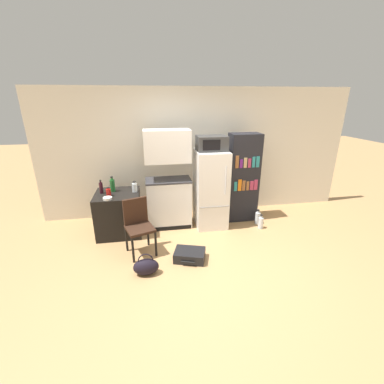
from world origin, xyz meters
TOP-DOWN VIEW (x-y plane):
  - ground_plane at (0.00, 0.00)m, footprint 24.00×24.00m
  - wall_back at (0.20, 2.00)m, footprint 6.40×0.10m
  - side_table at (-1.43, 1.23)m, footprint 0.77×0.74m
  - kitchen_hutch at (-0.51, 1.37)m, footprint 0.84×0.47m
  - refrigerator at (0.29, 1.28)m, footprint 0.58×0.67m
  - microwave at (0.28, 1.28)m, footprint 0.53×0.37m
  - bookshelf at (0.97, 1.42)m, footprint 0.58×0.36m
  - bottle_green_tall at (-1.51, 1.35)m, footprint 0.08×0.08m
  - bottle_ketchup_red at (-1.55, 1.12)m, footprint 0.08×0.08m
  - bottle_clear_short at (-1.12, 1.26)m, footprint 0.09×0.09m
  - bottle_wine_dark at (-1.70, 1.28)m, footprint 0.06×0.06m
  - bowl at (-1.55, 0.95)m, footprint 0.15×0.15m
  - chair at (-1.07, 0.54)m, footprint 0.51×0.51m
  - suitcase_large_flat at (-0.30, 0.15)m, footprint 0.54×0.45m
  - handbag at (-0.97, -0.09)m, footprint 0.36×0.20m
  - water_bottle_front at (1.22, 1.12)m, footprint 0.10×0.10m
  - water_bottle_middle at (1.20, 0.93)m, footprint 0.09×0.09m

SIDE VIEW (x-z plane):
  - ground_plane at x=0.00m, z-range 0.00..0.00m
  - suitcase_large_flat at x=-0.30m, z-range 0.00..0.15m
  - water_bottle_middle at x=1.20m, z-range -0.02..0.26m
  - handbag at x=-0.97m, z-range -0.04..0.29m
  - water_bottle_front at x=1.22m, z-range -0.02..0.28m
  - side_table at x=-1.43m, z-range 0.00..0.77m
  - chair at x=-1.07m, z-range 0.08..0.97m
  - refrigerator at x=0.29m, z-range 0.00..1.47m
  - bowl at x=-1.55m, z-range 0.77..0.81m
  - bottle_ketchup_red at x=-1.55m, z-range 0.76..0.92m
  - kitchen_hutch at x=-0.51m, z-range -0.08..1.76m
  - bottle_clear_short at x=-1.12m, z-range 0.76..0.95m
  - bookshelf at x=0.97m, z-range 0.00..1.74m
  - bottle_wine_dark at x=-1.70m, z-range 0.75..1.00m
  - bottle_green_tall at x=-1.51m, z-range 0.75..1.03m
  - wall_back at x=0.20m, z-range 0.00..2.57m
  - microwave at x=0.28m, z-range 1.47..1.73m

